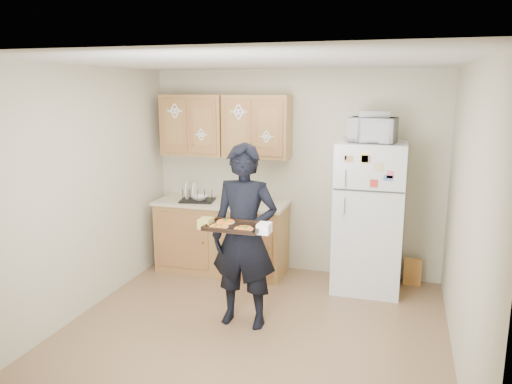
% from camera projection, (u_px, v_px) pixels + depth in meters
% --- Properties ---
extents(floor, '(3.60, 3.60, 0.00)m').
position_uv_depth(floor, '(252.00, 333.00, 4.75)').
color(floor, brown).
rests_on(floor, ground).
extents(ceiling, '(3.60, 3.60, 0.00)m').
position_uv_depth(ceiling, '(251.00, 62.00, 4.23)').
color(ceiling, silver).
rests_on(ceiling, wall_back).
extents(wall_back, '(3.60, 0.04, 2.50)m').
position_uv_depth(wall_back, '(294.00, 173.00, 6.18)').
color(wall_back, '#BCB598').
rests_on(wall_back, floor).
extents(wall_front, '(3.60, 0.04, 2.50)m').
position_uv_depth(wall_front, '(158.00, 277.00, 2.80)').
color(wall_front, '#BCB598').
rests_on(wall_front, floor).
extents(wall_left, '(0.04, 3.60, 2.50)m').
position_uv_depth(wall_left, '(80.00, 193.00, 4.99)').
color(wall_left, '#BCB598').
rests_on(wall_left, floor).
extents(wall_right, '(0.04, 3.60, 2.50)m').
position_uv_depth(wall_right, '(467.00, 220.00, 3.98)').
color(wall_right, '#BCB598').
rests_on(wall_right, floor).
extents(refrigerator, '(0.75, 0.70, 1.70)m').
position_uv_depth(refrigerator, '(369.00, 217.00, 5.64)').
color(refrigerator, silver).
rests_on(refrigerator, floor).
extents(base_cabinet, '(1.60, 0.60, 0.86)m').
position_uv_depth(base_cabinet, '(222.00, 238.00, 6.28)').
color(base_cabinet, brown).
rests_on(base_cabinet, floor).
extents(countertop, '(1.64, 0.64, 0.04)m').
position_uv_depth(countertop, '(222.00, 203.00, 6.19)').
color(countertop, '#C3B496').
rests_on(countertop, base_cabinet).
extents(upper_cab_left, '(0.80, 0.33, 0.75)m').
position_uv_depth(upper_cab_left, '(194.00, 125.00, 6.23)').
color(upper_cab_left, brown).
rests_on(upper_cab_left, wall_back).
extents(upper_cab_right, '(0.80, 0.33, 0.75)m').
position_uv_depth(upper_cab_right, '(257.00, 126.00, 6.00)').
color(upper_cab_right, brown).
rests_on(upper_cab_right, wall_back).
extents(cereal_box, '(0.20, 0.07, 0.32)m').
position_uv_depth(cereal_box, '(412.00, 272.00, 5.87)').
color(cereal_box, '#DEA04E').
rests_on(cereal_box, floor).
extents(person, '(0.66, 0.44, 1.78)m').
position_uv_depth(person, '(244.00, 236.00, 4.77)').
color(person, black).
rests_on(person, floor).
extents(baking_tray, '(0.50, 0.37, 0.04)m').
position_uv_depth(baking_tray, '(235.00, 227.00, 4.45)').
color(baking_tray, black).
rests_on(baking_tray, person).
extents(pizza_front_left, '(0.17, 0.17, 0.02)m').
position_uv_depth(pizza_front_left, '(219.00, 226.00, 4.40)').
color(pizza_front_left, orange).
rests_on(pizza_front_left, baking_tray).
extents(pizza_front_right, '(0.17, 0.17, 0.02)m').
position_uv_depth(pizza_front_right, '(244.00, 228.00, 4.33)').
color(pizza_front_right, orange).
rests_on(pizza_front_right, baking_tray).
extents(pizza_back_left, '(0.17, 0.17, 0.02)m').
position_uv_depth(pizza_back_left, '(226.00, 221.00, 4.55)').
color(pizza_back_left, orange).
rests_on(pizza_back_left, baking_tray).
extents(microwave, '(0.53, 0.39, 0.27)m').
position_uv_depth(microwave, '(373.00, 130.00, 5.39)').
color(microwave, silver).
rests_on(microwave, refrigerator).
extents(foil_pan, '(0.34, 0.26, 0.07)m').
position_uv_depth(foil_pan, '(374.00, 114.00, 5.39)').
color(foil_pan, silver).
rests_on(foil_pan, microwave).
extents(dish_rack, '(0.46, 0.37, 0.16)m').
position_uv_depth(dish_rack, '(197.00, 195.00, 6.18)').
color(dish_rack, black).
rests_on(dish_rack, countertop).
extents(bowl, '(0.25, 0.25, 0.05)m').
position_uv_depth(bowl, '(200.00, 198.00, 6.18)').
color(bowl, silver).
rests_on(bowl, dish_rack).
extents(soap_bottle, '(0.11, 0.12, 0.21)m').
position_uv_depth(soap_bottle, '(247.00, 197.00, 5.94)').
color(soap_bottle, silver).
rests_on(soap_bottle, countertop).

